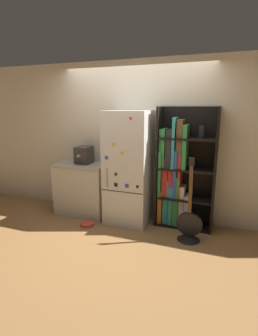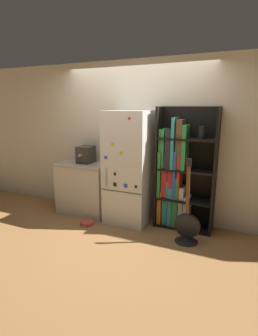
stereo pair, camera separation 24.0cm
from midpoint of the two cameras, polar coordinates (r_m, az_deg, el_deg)
ground_plane at (r=4.37m, az=-2.34°, el=-12.06°), size 16.00×16.00×0.00m
wall_back at (r=4.43m, az=-0.10°, el=5.90°), size 8.00×0.05×2.60m
refrigerator at (r=4.20m, az=-1.69°, el=-0.02°), size 0.69×0.63×1.81m
bookshelf at (r=4.13m, az=9.10°, el=-1.46°), size 0.88×0.37×1.87m
kitchen_counter at (r=4.73m, az=-11.38°, el=-4.42°), size 0.92×0.57×0.90m
espresso_machine at (r=4.62m, az=-11.25°, el=2.79°), size 0.25×0.34×0.29m
guitar at (r=3.89m, az=11.14°, el=-12.87°), size 0.37×0.33×1.23m
pet_bowl at (r=4.38m, az=-10.69°, el=-11.84°), size 0.23×0.23×0.05m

